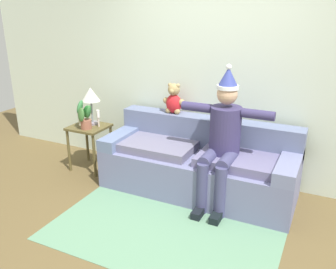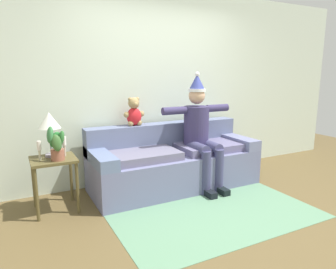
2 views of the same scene
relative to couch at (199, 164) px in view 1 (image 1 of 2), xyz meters
The scene contains 11 objects.
ground_plane 1.09m from the couch, 90.00° to the right, with size 10.00×10.00×0.00m, color brown.
back_wall 1.14m from the couch, 90.00° to the left, with size 7.00×0.10×2.70m, color silver.
couch is the anchor object (origin of this frame).
person_seated 0.57m from the couch, 27.18° to the right, with size 1.02×0.77×1.55m.
teddy_bear 0.86m from the couch, 150.14° to the left, with size 0.29×0.17×0.38m.
side_table 1.56m from the couch, behind, with size 0.48×0.45×0.61m.
table_lamp 1.68m from the couch, behind, with size 0.24×0.24×0.50m.
potted_plant 1.59m from the couch, behind, with size 0.23×0.22×0.39m.
candle_tall 1.73m from the couch, behind, with size 0.04×0.04×0.21m.
candle_short 1.47m from the couch, behind, with size 0.04×0.04×0.23m.
area_rug 1.08m from the couch, 90.00° to the right, with size 2.24×1.25×0.01m, color slate.
Camera 1 is at (1.34, -2.61, 2.10)m, focal length 37.98 mm.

